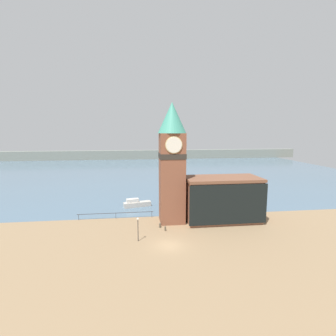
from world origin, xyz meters
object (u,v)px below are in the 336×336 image
at_px(clock_tower, 172,160).
at_px(lamp_post, 138,225).
at_px(mooring_bollard_far, 160,225).
at_px(pier_building, 222,199).
at_px(boat_near, 136,204).
at_px(mooring_bollard_near, 165,228).

relative_size(clock_tower, lamp_post, 5.91).
height_order(mooring_bollard_far, lamp_post, lamp_post).
relative_size(pier_building, mooring_bollard_far, 16.27).
distance_m(pier_building, boat_near, 18.79).
relative_size(mooring_bollard_near, lamp_post, 0.23).
distance_m(mooring_bollard_far, lamp_post, 6.49).
xyz_separation_m(clock_tower, boat_near, (-6.22, 9.82, -10.36)).
bearing_deg(clock_tower, pier_building, -4.14).
bearing_deg(mooring_bollard_near, mooring_bollard_far, 115.18).
bearing_deg(mooring_bollard_far, mooring_bollard_near, -64.82).
distance_m(clock_tower, mooring_bollard_near, 11.57).
xyz_separation_m(pier_building, mooring_bollard_near, (-10.73, -3.66, -3.51)).
height_order(pier_building, mooring_bollard_near, pier_building).
distance_m(pier_building, mooring_bollard_near, 11.87).
distance_m(pier_building, mooring_bollard_far, 12.16).
height_order(clock_tower, lamp_post, clock_tower).
bearing_deg(clock_tower, mooring_bollard_near, -111.51).
xyz_separation_m(clock_tower, lamp_post, (-6.11, -7.72, -8.55)).
distance_m(pier_building, lamp_post, 16.78).
bearing_deg(boat_near, clock_tower, -70.68).
height_order(pier_building, lamp_post, pier_building).
relative_size(clock_tower, mooring_bollard_near, 25.34).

